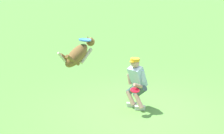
{
  "coord_description": "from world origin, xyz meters",
  "views": [
    {
      "loc": [
        0.23,
        8.17,
        3.56
      ],
      "look_at": [
        0.64,
        0.51,
        1.3
      ],
      "focal_mm": 58.81,
      "sensor_mm": 36.0,
      "label": 1
    }
  ],
  "objects_px": {
    "person": "(136,81)",
    "frisbee_held": "(135,90)",
    "dog": "(78,54)",
    "frisbee_flying": "(85,40)"
  },
  "relations": [
    {
      "from": "person",
      "to": "frisbee_held",
      "type": "bearing_deg",
      "value": 38.35
    },
    {
      "from": "dog",
      "to": "frisbee_flying",
      "type": "xyz_separation_m",
      "value": [
        -0.12,
        -0.12,
        0.26
      ]
    },
    {
      "from": "person",
      "to": "dog",
      "type": "xyz_separation_m",
      "value": [
        1.15,
        1.7,
        1.11
      ]
    },
    {
      "from": "frisbee_held",
      "to": "person",
      "type": "bearing_deg",
      "value": -95.54
    },
    {
      "from": "frisbee_flying",
      "to": "person",
      "type": "bearing_deg",
      "value": -123.22
    },
    {
      "from": "frisbee_flying",
      "to": "frisbee_held",
      "type": "distance_m",
      "value": 2.12
    },
    {
      "from": "person",
      "to": "frisbee_held",
      "type": "distance_m",
      "value": 0.4
    },
    {
      "from": "person",
      "to": "frisbee_flying",
      "type": "relative_size",
      "value": 5.32
    },
    {
      "from": "person",
      "to": "frisbee_held",
      "type": "height_order",
      "value": "person"
    },
    {
      "from": "person",
      "to": "frisbee_held",
      "type": "xyz_separation_m",
      "value": [
        0.04,
        0.38,
        -0.09
      ]
    }
  ]
}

